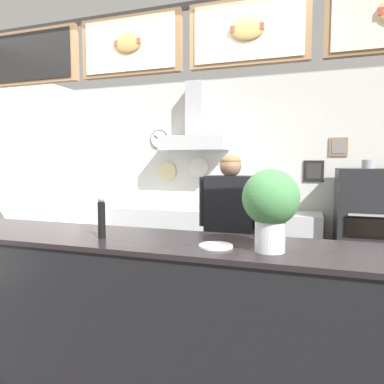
{
  "coord_description": "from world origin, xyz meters",
  "views": [
    {
      "loc": [
        1.21,
        -2.23,
        1.54
      ],
      "look_at": [
        0.16,
        0.87,
        1.26
      ],
      "focal_mm": 33.0,
      "sensor_mm": 36.0,
      "label": 1
    }
  ],
  "objects_px": {
    "potted_rosemary": "(281,203)",
    "basil_vase": "(271,205)",
    "pizza_oven": "(366,232)",
    "espresso_machine": "(245,193)",
    "pepper_grinder": "(102,217)",
    "condiment_plate": "(216,246)",
    "shop_worker": "(230,233)",
    "potted_sage": "(217,201)"
  },
  "relations": [
    {
      "from": "potted_rosemary",
      "to": "basil_vase",
      "type": "bearing_deg",
      "value": -86.84
    },
    {
      "from": "pizza_oven",
      "to": "espresso_machine",
      "type": "relative_size",
      "value": 2.67
    },
    {
      "from": "potted_rosemary",
      "to": "pepper_grinder",
      "type": "xyz_separation_m",
      "value": [
        -0.89,
        -2.7,
        0.17
      ]
    },
    {
      "from": "espresso_machine",
      "to": "potted_rosemary",
      "type": "relative_size",
      "value": 2.75
    },
    {
      "from": "condiment_plate",
      "to": "shop_worker",
      "type": "bearing_deg",
      "value": 99.11
    },
    {
      "from": "pepper_grinder",
      "to": "basil_vase",
      "type": "height_order",
      "value": "basil_vase"
    },
    {
      "from": "condiment_plate",
      "to": "potted_sage",
      "type": "bearing_deg",
      "value": 104.4
    },
    {
      "from": "espresso_machine",
      "to": "basil_vase",
      "type": "height_order",
      "value": "basil_vase"
    },
    {
      "from": "shop_worker",
      "to": "basil_vase",
      "type": "bearing_deg",
      "value": 113.34
    },
    {
      "from": "espresso_machine",
      "to": "condiment_plate",
      "type": "height_order",
      "value": "espresso_machine"
    },
    {
      "from": "shop_worker",
      "to": "pepper_grinder",
      "type": "height_order",
      "value": "shop_worker"
    },
    {
      "from": "potted_rosemary",
      "to": "basil_vase",
      "type": "distance_m",
      "value": 2.73
    },
    {
      "from": "potted_rosemary",
      "to": "basil_vase",
      "type": "xyz_separation_m",
      "value": [
        0.15,
        -2.71,
        0.29
      ]
    },
    {
      "from": "pepper_grinder",
      "to": "potted_sage",
      "type": "bearing_deg",
      "value": 88.81
    },
    {
      "from": "espresso_machine",
      "to": "potted_sage",
      "type": "height_order",
      "value": "espresso_machine"
    },
    {
      "from": "shop_worker",
      "to": "potted_sage",
      "type": "height_order",
      "value": "shop_worker"
    },
    {
      "from": "shop_worker",
      "to": "potted_rosemary",
      "type": "distance_m",
      "value": 1.39
    },
    {
      "from": "espresso_machine",
      "to": "basil_vase",
      "type": "relative_size",
      "value": 1.34
    },
    {
      "from": "potted_rosemary",
      "to": "condiment_plate",
      "type": "xyz_separation_m",
      "value": [
        -0.15,
        -2.71,
        0.05
      ]
    },
    {
      "from": "espresso_machine",
      "to": "pepper_grinder",
      "type": "height_order",
      "value": "espresso_machine"
    },
    {
      "from": "pizza_oven",
      "to": "espresso_machine",
      "type": "bearing_deg",
      "value": 176.55
    },
    {
      "from": "basil_vase",
      "to": "pizza_oven",
      "type": "bearing_deg",
      "value": 72.33
    },
    {
      "from": "pizza_oven",
      "to": "basil_vase",
      "type": "height_order",
      "value": "pizza_oven"
    },
    {
      "from": "pizza_oven",
      "to": "shop_worker",
      "type": "height_order",
      "value": "shop_worker"
    },
    {
      "from": "potted_rosemary",
      "to": "pepper_grinder",
      "type": "distance_m",
      "value": 2.85
    },
    {
      "from": "espresso_machine",
      "to": "pizza_oven",
      "type": "bearing_deg",
      "value": -3.45
    },
    {
      "from": "shop_worker",
      "to": "pepper_grinder",
      "type": "bearing_deg",
      "value": 71.96
    },
    {
      "from": "potted_sage",
      "to": "pepper_grinder",
      "type": "bearing_deg",
      "value": -91.19
    },
    {
      "from": "potted_sage",
      "to": "condiment_plate",
      "type": "bearing_deg",
      "value": -75.6
    },
    {
      "from": "pizza_oven",
      "to": "condiment_plate",
      "type": "distance_m",
      "value": 2.83
    },
    {
      "from": "pizza_oven",
      "to": "condiment_plate",
      "type": "height_order",
      "value": "pizza_oven"
    },
    {
      "from": "espresso_machine",
      "to": "potted_sage",
      "type": "distance_m",
      "value": 0.39
    },
    {
      "from": "pizza_oven",
      "to": "potted_sage",
      "type": "height_order",
      "value": "pizza_oven"
    },
    {
      "from": "potted_sage",
      "to": "basil_vase",
      "type": "bearing_deg",
      "value": -69.81
    },
    {
      "from": "pizza_oven",
      "to": "potted_rosemary",
      "type": "xyz_separation_m",
      "value": [
        -0.97,
        0.13,
        0.29
      ]
    },
    {
      "from": "pizza_oven",
      "to": "potted_rosemary",
      "type": "bearing_deg",
      "value": 172.66
    },
    {
      "from": "potted_sage",
      "to": "basil_vase",
      "type": "height_order",
      "value": "basil_vase"
    },
    {
      "from": "pepper_grinder",
      "to": "basil_vase",
      "type": "distance_m",
      "value": 1.05
    },
    {
      "from": "potted_rosemary",
      "to": "basil_vase",
      "type": "relative_size",
      "value": 0.49
    },
    {
      "from": "espresso_machine",
      "to": "shop_worker",
      "type": "bearing_deg",
      "value": -85.95
    },
    {
      "from": "pizza_oven",
      "to": "potted_rosemary",
      "type": "relative_size",
      "value": 7.33
    },
    {
      "from": "pizza_oven",
      "to": "shop_worker",
      "type": "xyz_separation_m",
      "value": [
        -1.34,
        -1.2,
        0.13
      ]
    }
  ]
}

